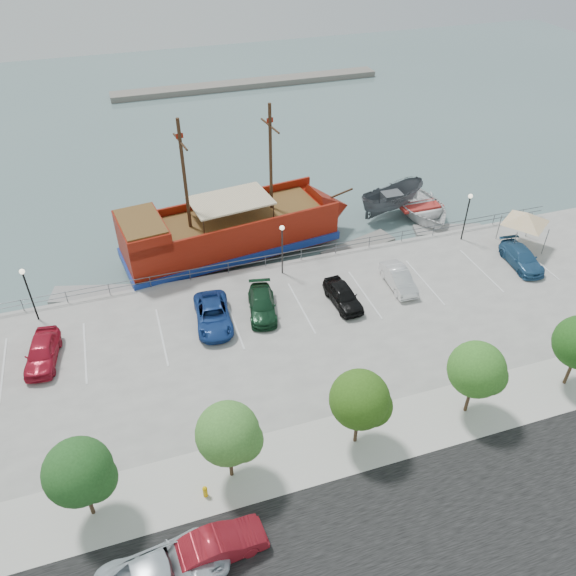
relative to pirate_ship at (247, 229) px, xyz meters
name	(u,v)px	position (x,y,z in m)	size (l,w,h in m)	color
ground	(310,335)	(1.41, -11.95, -2.17)	(160.00, 160.00, 0.00)	slate
street	(424,533)	(1.41, -27.95, -1.16)	(100.00, 8.00, 0.04)	black
sidewalk	(371,436)	(1.41, -21.95, -1.15)	(100.00, 4.00, 0.05)	beige
seawall_railing	(277,259)	(1.41, -4.15, -0.64)	(50.00, 0.06, 1.00)	#5A5E64
far_shore	(248,84)	(11.41, 43.05, -1.77)	(40.00, 3.00, 0.80)	slate
pirate_ship	(247,229)	(0.00, 0.00, 0.00)	(20.74, 8.14, 12.93)	maroon
patrol_boat	(391,202)	(14.39, 1.84, -0.82)	(2.61, 6.95, 2.69)	#4D5157
speedboat	(420,208)	(16.87, 0.65, -1.33)	(5.78, 8.09, 1.68)	silver
dock_west	(99,295)	(-12.54, -2.75, -1.96)	(7.06, 2.02, 0.40)	gray
dock_mid	(358,247)	(9.13, -2.75, -1.97)	(6.80, 1.94, 0.39)	gray
dock_east	(449,231)	(17.99, -2.75, -1.99)	(6.20, 1.77, 0.35)	gray
canopy_tent	(528,213)	(21.39, -7.85, 2.00)	(5.02, 5.02, 3.64)	slate
street_van	(164,572)	(-10.63, -26.36, -0.36)	(2.68, 5.81, 1.61)	silver
street_sedan	(219,545)	(-8.11, -25.89, -0.43)	(1.56, 4.46, 1.47)	maroon
fire_hydrant	(205,491)	(-8.14, -22.75, -0.76)	(0.26, 0.26, 0.75)	#E1B006
lamp_post_left	(27,286)	(-16.59, -5.45, 1.77)	(0.36, 0.36, 4.28)	black
lamp_post_mid	(282,241)	(1.41, -5.45, 1.77)	(0.36, 0.36, 4.28)	black
lamp_post_right	(468,209)	(17.41, -5.45, 1.77)	(0.36, 0.36, 4.28)	black
tree_b	(82,473)	(-13.45, -22.02, 2.13)	(3.30, 3.20, 5.00)	#473321
tree_c	(231,435)	(-6.45, -22.02, 2.13)	(3.30, 3.20, 5.00)	#473321
tree_d	(363,401)	(0.55, -22.02, 2.13)	(3.30, 3.20, 5.00)	#473321
tree_e	(479,371)	(7.55, -22.02, 2.13)	(3.30, 3.20, 5.00)	#473321
parked_car_a	(42,352)	(-16.07, -9.97, -0.40)	(1.81, 4.49, 1.53)	#B1172C
parked_car_c	(213,315)	(-4.94, -9.68, -0.45)	(2.37, 5.15, 1.43)	navy
parked_car_d	(262,305)	(-1.40, -9.56, -0.50)	(1.87, 4.60, 1.33)	#143921
parked_car_e	(343,295)	(4.44, -10.41, -0.44)	(1.70, 4.23, 1.44)	black
parked_car_f	(399,279)	(9.21, -9.77, -0.47)	(1.48, 4.23, 1.40)	silver
parked_car_h	(522,258)	(19.77, -10.24, -0.48)	(1.92, 4.72, 1.37)	#295884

